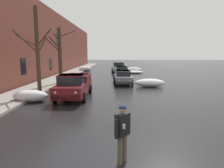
% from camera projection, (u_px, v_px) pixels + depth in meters
% --- Properties ---
extents(ground_plane, '(200.00, 200.00, 0.00)m').
position_uv_depth(ground_plane, '(67.00, 164.00, 5.95)').
color(ground_plane, black).
extents(left_sidewalk_slab, '(2.92, 80.00, 0.14)m').
position_uv_depth(left_sidewalk_slab, '(54.00, 80.00, 23.87)').
color(left_sidewalk_slab, gray).
rests_on(left_sidewalk_slab, ground).
extents(brick_townhouse_facade, '(0.63, 80.00, 9.31)m').
position_uv_depth(brick_townhouse_facade, '(35.00, 41.00, 23.24)').
color(brick_townhouse_facade, brown).
rests_on(brick_townhouse_facade, ground).
extents(snow_bank_near_corner_left, '(2.34, 1.18, 0.78)m').
position_uv_depth(snow_bank_near_corner_left, '(30.00, 96.00, 13.66)').
color(snow_bank_near_corner_left, white).
rests_on(snow_bank_near_corner_left, ground).
extents(snow_bank_along_left_kerb, '(2.66, 1.18, 0.47)m').
position_uv_depth(snow_bank_along_left_kerb, '(135.00, 72.00, 32.75)').
color(snow_bank_along_left_kerb, white).
rests_on(snow_bank_along_left_kerb, ground).
extents(snow_bank_near_corner_right, '(2.86, 1.33, 0.79)m').
position_uv_depth(snow_bank_near_corner_right, '(150.00, 83.00, 19.65)').
color(snow_bank_near_corner_right, white).
rests_on(snow_bank_near_corner_right, ground).
extents(snow_bank_along_right_kerb, '(2.40, 1.19, 0.85)m').
position_uv_depth(snow_bank_along_right_kerb, '(85.00, 69.00, 37.51)').
color(snow_bank_along_right_kerb, white).
rests_on(snow_bank_along_right_kerb, ground).
extents(snow_bank_far_right_pile, '(2.88, 1.04, 0.90)m').
position_uv_depth(snow_bank_far_right_pile, '(134.00, 70.00, 34.61)').
color(snow_bank_far_right_pile, white).
rests_on(snow_bank_far_right_pile, ground).
extents(bare_tree_second_along_sidewalk, '(2.81, 1.67, 6.65)m').
position_uv_depth(bare_tree_second_along_sidewalk, '(37.00, 51.00, 15.32)').
color(bare_tree_second_along_sidewalk, '#423323').
rests_on(bare_tree_second_along_sidewalk, ground).
extents(bare_tree_mid_block, '(2.50, 2.95, 5.84)m').
position_uv_depth(bare_tree_mid_block, '(60.00, 54.00, 21.27)').
color(bare_tree_mid_block, '#423323').
rests_on(bare_tree_mid_block, ground).
extents(pickup_truck_maroon_approaching_near_lane, '(2.17, 5.42, 1.76)m').
position_uv_depth(pickup_truck_maroon_approaching_near_lane, '(74.00, 86.00, 14.80)').
color(pickup_truck_maroon_approaching_near_lane, maroon).
rests_on(pickup_truck_maroon_approaching_near_lane, ground).
extents(sedan_grey_parked_kerbside_close, '(2.04, 4.39, 1.42)m').
position_uv_depth(sedan_grey_parked_kerbside_close, '(123.00, 77.00, 21.57)').
color(sedan_grey_parked_kerbside_close, slate).
rests_on(sedan_grey_parked_kerbside_close, ground).
extents(sedan_green_parked_kerbside_mid, '(2.23, 4.38, 1.42)m').
position_uv_depth(sedan_green_parked_kerbside_mid, '(121.00, 71.00, 28.15)').
color(sedan_green_parked_kerbside_mid, '#1E5633').
rests_on(sedan_green_parked_kerbside_mid, ground).
extents(suv_white_parked_far_down_block, '(2.34, 4.67, 1.82)m').
position_uv_depth(suv_white_parked_far_down_block, '(118.00, 67.00, 34.32)').
color(suv_white_parked_far_down_block, silver).
rests_on(suv_white_parked_far_down_block, ground).
extents(sedan_darkblue_queued_behind_truck, '(2.02, 4.46, 1.42)m').
position_uv_depth(sedan_darkblue_queued_behind_truck, '(120.00, 66.00, 41.61)').
color(sedan_darkblue_queued_behind_truck, navy).
rests_on(sedan_darkblue_queued_behind_truck, ground).
extents(pedestrian_with_coffee, '(0.49, 0.58, 1.76)m').
position_uv_depth(pedestrian_with_coffee, '(122.00, 129.00, 5.89)').
color(pedestrian_with_coffee, brown).
rests_on(pedestrian_with_coffee, ground).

